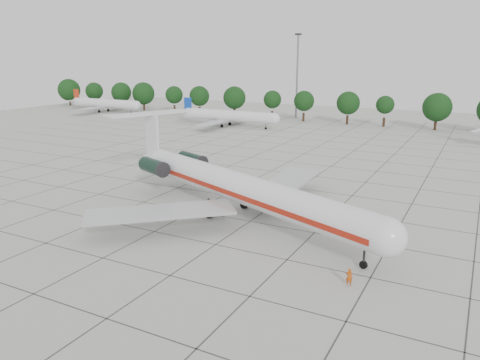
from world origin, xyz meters
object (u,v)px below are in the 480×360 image
Objects in this scene: bg_airliner_a at (105,104)px; floodlight_mast at (297,71)px; ground_crew at (349,277)px; bg_airliner_b at (228,116)px; main_airliner at (230,184)px.

floodlight_mast is (63.55, 17.17, 11.37)m from bg_airliner_a.
ground_crew is at bearing -66.43° from floodlight_mast.
bg_airliner_b reaches higher than ground_crew.
floodlight_mast is (-26.63, 90.73, 10.46)m from main_airliner.
bg_airliner_a is at bearing -46.47° from ground_crew.
bg_airliner_a is 54.87m from bg_airliner_b.
floodlight_mast reaches higher than bg_airliner_a.
floodlight_mast is at bearing 70.38° from bg_airliner_b.
main_airliner is 1.75× the size of floodlight_mast.
bg_airliner_a is 1.00× the size of bg_airliner_b.
floodlight_mast is at bearing -74.68° from ground_crew.
main_airliner reaches higher than bg_airliner_a.
bg_airliner_b is at bearing -9.99° from bg_airliner_a.
main_airliner is 1.57× the size of bg_airliner_b.
floodlight_mast is at bearing 129.21° from main_airliner.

